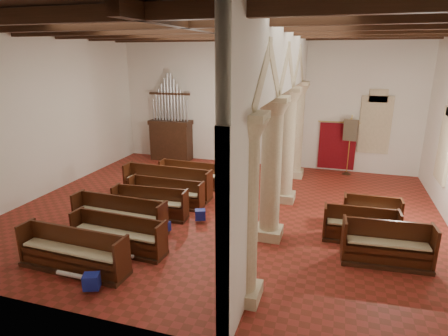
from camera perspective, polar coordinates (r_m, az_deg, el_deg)
floor at (r=12.89m, az=0.10°, el=-6.47°), size 14.00×14.00×0.00m
ceiling at (r=11.87m, az=0.11°, el=21.18°), size 14.00×14.00×0.00m
wall_back at (r=17.79m, az=5.87°, el=9.96°), size 14.00×0.02×6.00m
wall_front at (r=6.69m, az=-15.16°, el=-2.05°), size 14.00×0.02×6.00m
wall_left at (r=15.56m, az=-25.60°, el=7.44°), size 0.02×12.00×6.00m
ceiling_beams at (r=11.86m, az=0.11°, el=20.32°), size 13.80×11.80×0.30m
arcade at (r=11.54m, az=8.79°, el=8.99°), size 0.90×11.90×6.00m
window_right_b at (r=14.55m, az=30.75°, el=2.95°), size 0.03×1.00×2.20m
window_back at (r=17.61m, az=22.02°, el=6.13°), size 1.00×0.03×2.20m
pipe_organ at (r=18.98m, az=-8.08°, el=5.33°), size 2.10×0.85×4.40m
lectern at (r=17.23m, az=0.65°, el=1.19°), size 0.47×0.48×1.10m
dossal_curtain at (r=17.68m, az=16.84°, el=3.24°), size 1.80×0.07×2.17m
processional_banner at (r=17.35m, az=18.39°, el=1.72°), size 0.61×0.77×2.66m
hymnal_box_a at (r=9.18m, az=-19.54°, el=-15.97°), size 0.42×0.39×0.35m
hymnal_box_b at (r=11.35m, az=-8.97°, el=-8.71°), size 0.35×0.32×0.28m
hymnal_box_c at (r=11.94m, az=-3.63°, el=-7.10°), size 0.40×0.37×0.32m
tube_heater_a at (r=9.71m, az=-21.57°, el=-15.04°), size 1.08×0.12×0.11m
tube_heater_b at (r=10.29m, az=-15.90°, el=-12.54°), size 0.89×0.13×0.09m
nave_pew_0 at (r=10.13m, az=-21.95°, el=-12.46°), size 2.91×0.81×1.05m
nave_pew_1 at (r=10.69m, az=-15.78°, el=-10.39°), size 2.75×0.78×0.98m
nave_pew_2 at (r=11.73m, az=-15.64°, el=-7.70°), size 2.98×0.81×1.07m
nave_pew_3 at (r=12.53m, az=-11.17°, el=-5.90°), size 2.53×0.81×0.98m
nave_pew_4 at (r=13.38m, az=-8.79°, el=-4.34°), size 2.73×0.67×0.95m
nave_pew_5 at (r=14.21m, az=-8.64°, el=-2.82°), size 3.45×0.83×1.11m
nave_pew_6 at (r=15.17m, az=-4.94°, el=-1.59°), size 2.72×0.76×0.98m
aisle_pew_0 at (r=10.50m, az=23.48°, el=-11.41°), size 2.21×0.89×1.12m
aisle_pew_1 at (r=11.43m, az=20.00°, el=-8.90°), size 2.07×0.74×0.99m
aisle_pew_2 at (r=12.40m, az=21.49°, el=-7.01°), size 1.68×0.68×0.98m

